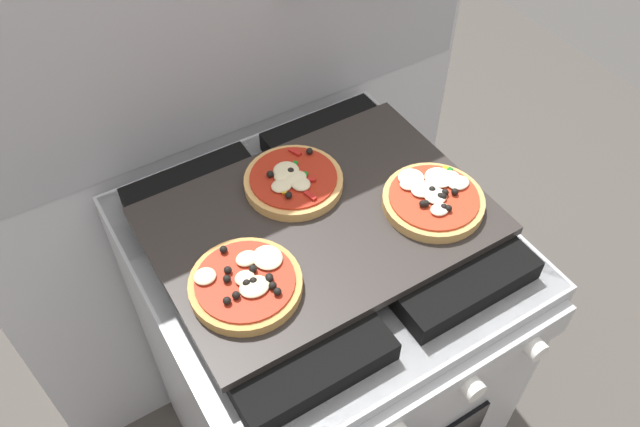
# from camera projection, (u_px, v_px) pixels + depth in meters

# --- Properties ---
(kitchen_backsplash) EXTENTS (1.10, 0.09, 1.55)m
(kitchen_backsplash) POSITION_uv_depth(u_px,v_px,m) (238.00, 156.00, 1.33)
(kitchen_backsplash) COLOR silver
(kitchen_backsplash) RESTS_ON ground_plane
(stove) EXTENTS (0.60, 0.64, 0.90)m
(stove) POSITION_uv_depth(u_px,v_px,m) (320.00, 360.00, 1.39)
(stove) COLOR #B7BABF
(stove) RESTS_ON ground_plane
(baking_tray) EXTENTS (0.54, 0.38, 0.02)m
(baking_tray) POSITION_uv_depth(u_px,v_px,m) (320.00, 221.00, 1.05)
(baking_tray) COLOR #2D2826
(baking_tray) RESTS_ON stove
(pizza_left) EXTENTS (0.17, 0.17, 0.03)m
(pizza_left) POSITION_uv_depth(u_px,v_px,m) (246.00, 283.00, 0.94)
(pizza_left) COLOR tan
(pizza_left) RESTS_ON baking_tray
(pizza_right) EXTENTS (0.17, 0.17, 0.03)m
(pizza_right) POSITION_uv_depth(u_px,v_px,m) (433.00, 198.00, 1.06)
(pizza_right) COLOR tan
(pizza_right) RESTS_ON baking_tray
(pizza_center) EXTENTS (0.17, 0.17, 0.03)m
(pizza_center) POSITION_uv_depth(u_px,v_px,m) (294.00, 180.00, 1.09)
(pizza_center) COLOR tan
(pizza_center) RESTS_ON baking_tray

